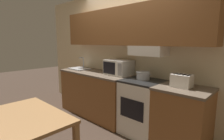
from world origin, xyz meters
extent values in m
plane|color=#3D2D23|center=(0.00, 0.00, 0.00)|extent=(16.00, 16.00, 0.00)
cube|color=beige|center=(0.00, 0.03, 1.27)|extent=(5.40, 0.05, 2.55)
cube|color=brown|center=(0.00, -0.16, 1.80)|extent=(3.00, 0.32, 0.66)
cube|color=white|center=(0.49, -0.16, 1.39)|extent=(0.59, 0.34, 0.16)
cube|color=brown|center=(-0.67, -0.31, 0.44)|extent=(1.67, 0.61, 0.88)
cube|color=brown|center=(-0.67, -0.31, 0.90)|extent=(1.69, 0.63, 0.04)
cube|color=brown|center=(1.16, -0.31, 0.44)|extent=(0.68, 0.61, 0.88)
cube|color=brown|center=(1.16, -0.31, 0.90)|extent=(0.70, 0.63, 0.04)
cube|color=white|center=(0.49, -0.29, 0.44)|extent=(0.62, 0.59, 0.89)
cube|color=black|center=(0.49, -0.29, 0.90)|extent=(0.62, 0.59, 0.03)
cube|color=black|center=(0.49, -0.59, 0.51)|extent=(0.44, 0.01, 0.31)
cylinder|color=black|center=(0.35, -0.41, 0.91)|extent=(0.09, 0.09, 0.01)
cylinder|color=black|center=(0.63, -0.41, 0.91)|extent=(0.09, 0.09, 0.01)
cylinder|color=black|center=(0.35, -0.18, 0.91)|extent=(0.09, 0.09, 0.01)
cylinder|color=black|center=(0.63, -0.18, 0.91)|extent=(0.09, 0.09, 0.01)
cylinder|color=#B7BABF|center=(0.45, -0.23, 0.98)|extent=(0.22, 0.22, 0.13)
torus|color=#B7BABF|center=(0.45, -0.23, 1.04)|extent=(0.23, 0.23, 0.01)
cylinder|color=#B7BABF|center=(0.32, -0.23, 1.02)|extent=(0.05, 0.01, 0.01)
cylinder|color=#B7BABF|center=(0.58, -0.23, 1.02)|extent=(0.05, 0.01, 0.01)
cube|color=white|center=(-0.11, -0.20, 1.06)|extent=(0.48, 0.36, 0.28)
cube|color=black|center=(-0.19, -0.39, 1.06)|extent=(0.30, 0.01, 0.22)
cube|color=gray|center=(0.07, -0.39, 1.06)|extent=(0.09, 0.01, 0.22)
cube|color=white|center=(1.12, -0.29, 1.01)|extent=(0.26, 0.20, 0.18)
cube|color=black|center=(0.98, -0.29, 1.03)|extent=(0.01, 0.02, 0.02)
cube|color=black|center=(1.03, -0.29, 1.09)|extent=(0.04, 0.14, 0.01)
cube|color=black|center=(1.09, -0.29, 1.09)|extent=(0.04, 0.14, 0.01)
cube|color=black|center=(1.15, -0.29, 1.09)|extent=(0.04, 0.14, 0.01)
cube|color=black|center=(1.21, -0.29, 1.09)|extent=(0.04, 0.14, 0.01)
cube|color=#B7BABF|center=(-1.22, -0.31, 0.93)|extent=(0.45, 0.34, 0.02)
cube|color=#4C4F54|center=(-1.22, -0.32, 0.93)|extent=(0.38, 0.25, 0.01)
cylinder|color=#B7BABF|center=(-1.22, -0.18, 1.06)|extent=(0.02, 0.02, 0.23)
cylinder|color=#B7BABF|center=(-1.22, -0.24, 1.18)|extent=(0.02, 0.12, 0.02)
cube|color=#9E7042|center=(0.08, -2.02, 0.71)|extent=(1.09, 0.78, 0.04)
cube|color=#9E7042|center=(-0.43, -1.67, 0.35)|extent=(0.06, 0.06, 0.70)
camera|label=1|loc=(2.03, -2.64, 1.53)|focal=28.00mm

